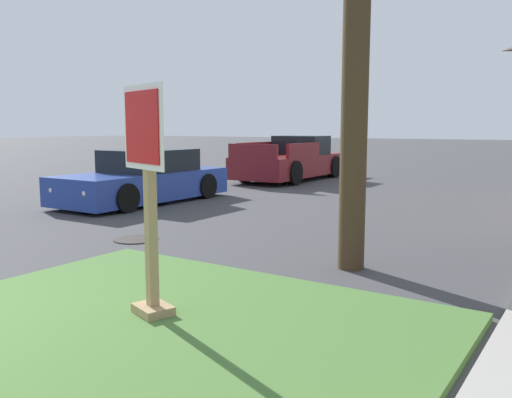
{
  "coord_description": "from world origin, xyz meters",
  "views": [
    {
      "loc": [
        5.43,
        -0.94,
        1.78
      ],
      "look_at": [
        1.95,
        4.33,
        0.93
      ],
      "focal_mm": 37.6,
      "sensor_mm": 36.0,
      "label": 1
    }
  ],
  "objects_px": {
    "manhole_cover": "(136,239)",
    "pickup_truck_maroon": "(293,161)",
    "parked_sedan_blue": "(145,179)",
    "stop_sign": "(149,206)"
  },
  "relations": [
    {
      "from": "stop_sign",
      "to": "pickup_truck_maroon",
      "type": "relative_size",
      "value": 0.4
    },
    {
      "from": "stop_sign",
      "to": "parked_sedan_blue",
      "type": "distance_m",
      "value": 8.19
    },
    {
      "from": "stop_sign",
      "to": "manhole_cover",
      "type": "relative_size",
      "value": 2.96
    },
    {
      "from": "parked_sedan_blue",
      "to": "pickup_truck_maroon",
      "type": "relative_size",
      "value": 0.86
    },
    {
      "from": "stop_sign",
      "to": "manhole_cover",
      "type": "distance_m",
      "value": 3.91
    },
    {
      "from": "manhole_cover",
      "to": "parked_sedan_blue",
      "type": "bearing_deg",
      "value": 133.05
    },
    {
      "from": "manhole_cover",
      "to": "pickup_truck_maroon",
      "type": "relative_size",
      "value": 0.14
    },
    {
      "from": "manhole_cover",
      "to": "pickup_truck_maroon",
      "type": "distance_m",
      "value": 10.4
    },
    {
      "from": "parked_sedan_blue",
      "to": "pickup_truck_maroon",
      "type": "height_order",
      "value": "pickup_truck_maroon"
    },
    {
      "from": "stop_sign",
      "to": "parked_sedan_blue",
      "type": "relative_size",
      "value": 0.47
    }
  ]
}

